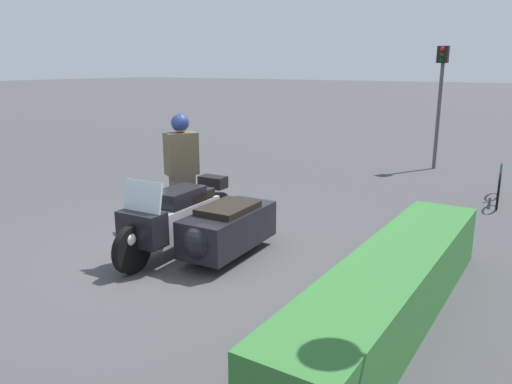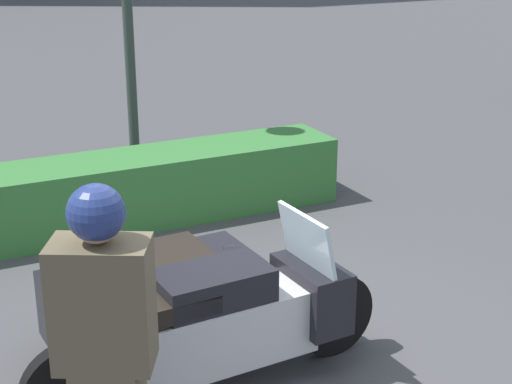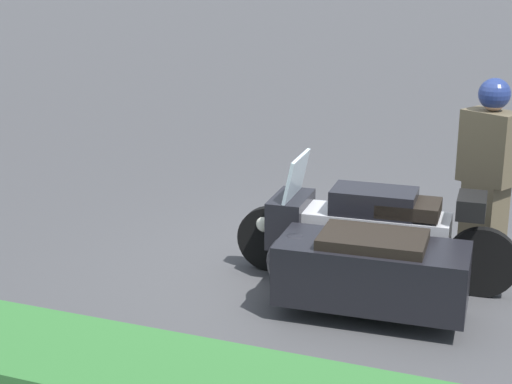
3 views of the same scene
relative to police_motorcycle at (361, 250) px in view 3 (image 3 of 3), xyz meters
The scene contains 3 objects.
ground_plane 0.59m from the police_motorcycle, 40.23° to the right, with size 160.00×160.00×0.00m, color #424244.
police_motorcycle is the anchor object (origin of this frame).
officer_rider 1.53m from the police_motorcycle, 129.02° to the right, with size 0.58×0.50×1.83m.
Camera 3 is at (-1.68, 6.44, 2.87)m, focal length 55.00 mm.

